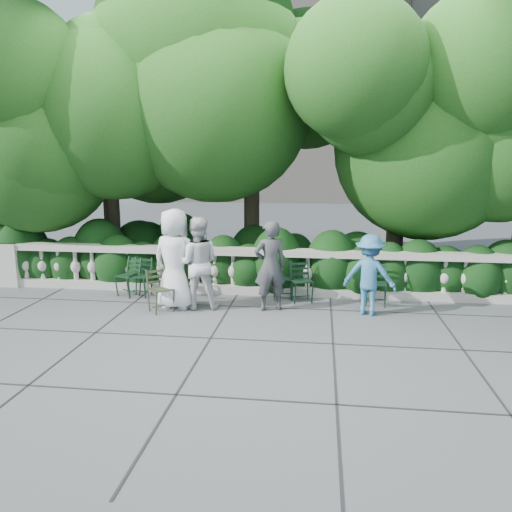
# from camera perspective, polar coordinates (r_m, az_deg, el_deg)

# --- Properties ---
(ground) EXTENTS (90.00, 90.00, 0.00)m
(ground) POSITION_cam_1_polar(r_m,az_deg,el_deg) (9.21, -0.81, -7.34)
(ground) COLOR #4B4C52
(ground) RESTS_ON ground
(balustrade) EXTENTS (12.00, 0.44, 1.00)m
(balustrade) POSITION_cam_1_polar(r_m,az_deg,el_deg) (10.79, 0.55, -1.84)
(balustrade) COLOR #9E998E
(balustrade) RESTS_ON ground
(shrub_hedge) EXTENTS (15.00, 2.60, 1.70)m
(shrub_hedge) POSITION_cam_1_polar(r_m,az_deg,el_deg) (12.07, 1.22, -2.80)
(shrub_hedge) COLOR black
(shrub_hedge) RESTS_ON ground
(tree_canopy) EXTENTS (15.04, 6.52, 6.78)m
(tree_canopy) POSITION_cam_1_polar(r_m,az_deg,el_deg) (11.88, 4.84, 16.20)
(tree_canopy) COLOR #3F3023
(tree_canopy) RESTS_ON ground
(chair_a) EXTENTS (0.59, 0.61, 0.84)m
(chair_a) POSITION_cam_1_polar(r_m,az_deg,el_deg) (10.64, -10.02, -4.92)
(chair_a) COLOR black
(chair_a) RESTS_ON ground
(chair_b) EXTENTS (0.49, 0.52, 0.84)m
(chair_b) POSITION_cam_1_polar(r_m,az_deg,el_deg) (10.87, -13.36, -4.71)
(chair_b) COLOR black
(chair_b) RESTS_ON ground
(chair_c) EXTENTS (0.61, 0.63, 0.84)m
(chair_c) POSITION_cam_1_polar(r_m,az_deg,el_deg) (10.99, -14.87, -4.61)
(chair_c) COLOR black
(chair_c) RESTS_ON ground
(chair_d) EXTENTS (0.50, 0.53, 0.84)m
(chair_d) POSITION_cam_1_polar(r_m,az_deg,el_deg) (10.39, 3.15, -5.16)
(chair_d) COLOR black
(chair_d) RESTS_ON ground
(chair_e) EXTENTS (0.57, 0.59, 0.84)m
(chair_e) POSITION_cam_1_polar(r_m,az_deg,el_deg) (10.23, 5.42, -5.47)
(chair_e) COLOR black
(chair_e) RESTS_ON ground
(chair_f) EXTENTS (0.48, 0.52, 0.84)m
(chair_f) POSITION_cam_1_polar(r_m,az_deg,el_deg) (10.26, 13.49, -5.69)
(chair_f) COLOR black
(chair_f) RESTS_ON ground
(chair_weathered) EXTENTS (0.65, 0.65, 0.84)m
(chair_weathered) POSITION_cam_1_polar(r_m,az_deg,el_deg) (9.74, -10.38, -6.48)
(chair_weathered) COLOR black
(chair_weathered) RESTS_ON ground
(person_businessman) EXTENTS (1.09, 0.84, 1.97)m
(person_businessman) POSITION_cam_1_polar(r_m,az_deg,el_deg) (9.81, -9.23, -0.35)
(person_businessman) COLOR silver
(person_businessman) RESTS_ON ground
(person_woman_grey) EXTENTS (0.75, 0.62, 1.76)m
(person_woman_grey) POSITION_cam_1_polar(r_m,az_deg,el_deg) (9.59, 1.64, -1.13)
(person_woman_grey) COLOR #3A3B3F
(person_woman_grey) RESTS_ON ground
(person_casual_man) EXTENTS (1.00, 0.84, 1.81)m
(person_casual_man) POSITION_cam_1_polar(r_m,az_deg,el_deg) (9.77, -6.74, -0.80)
(person_casual_man) COLOR silver
(person_casual_man) RESTS_ON ground
(person_older_blue) EXTENTS (1.11, 0.82, 1.53)m
(person_older_blue) POSITION_cam_1_polar(r_m,az_deg,el_deg) (9.59, 12.85, -2.12)
(person_older_blue) COLOR teal
(person_older_blue) RESTS_ON ground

